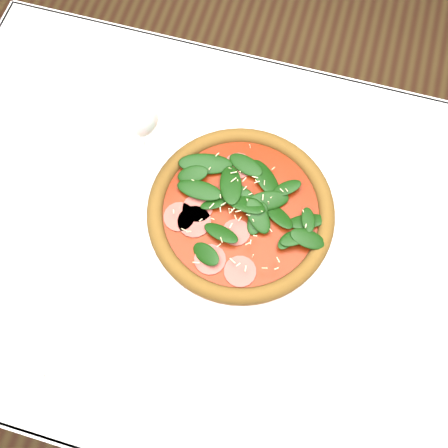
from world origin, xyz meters
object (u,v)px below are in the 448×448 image
(plate, at_px, (240,215))
(napkin, at_px, (47,349))
(wine_glass, at_px, (134,113))
(pizza, at_px, (241,211))

(plate, distance_m, napkin, 0.40)
(wine_glass, xyz_separation_m, napkin, (-0.04, -0.39, -0.14))
(plate, distance_m, pizza, 0.02)
(plate, bearing_deg, wine_glass, 160.27)
(plate, xyz_separation_m, napkin, (-0.25, -0.32, -0.00))
(plate, xyz_separation_m, wine_glass, (-0.21, 0.07, 0.14))
(pizza, relative_size, napkin, 2.62)
(plate, bearing_deg, napkin, -127.95)
(plate, relative_size, napkin, 2.36)
(plate, relative_size, wine_glass, 1.85)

